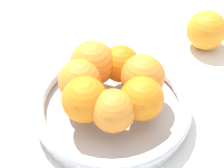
% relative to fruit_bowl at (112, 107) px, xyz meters
% --- Properties ---
extents(ground_plane, '(4.00, 4.00, 0.00)m').
position_rel_fruit_bowl_xyz_m(ground_plane, '(0.00, 0.00, -0.02)').
color(ground_plane, white).
extents(fruit_bowl, '(0.27, 0.27, 0.04)m').
position_rel_fruit_bowl_xyz_m(fruit_bowl, '(0.00, 0.00, 0.00)').
color(fruit_bowl, silver).
rests_on(fruit_bowl, ground_plane).
extents(orange_pile, '(0.18, 0.19, 0.08)m').
position_rel_fruit_bowl_xyz_m(orange_pile, '(-0.00, 0.00, 0.06)').
color(orange_pile, orange).
rests_on(orange_pile, fruit_bowl).
extents(stray_orange, '(0.08, 0.08, 0.08)m').
position_rel_fruit_bowl_xyz_m(stray_orange, '(0.27, 0.05, 0.02)').
color(stray_orange, orange).
rests_on(stray_orange, ground_plane).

